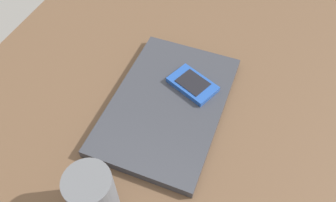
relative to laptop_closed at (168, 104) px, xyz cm
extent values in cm
cube|color=brown|center=(-4.87, 5.59, -2.49)|extent=(120.00, 80.00, 3.00)
cube|color=#33353D|center=(0.00, 0.00, 0.00)|extent=(33.95, 22.22, 1.97)
cube|color=#1E479E|center=(5.67, -3.38, 1.54)|extent=(9.57, 11.52, 1.11)
cube|color=black|center=(5.67, -3.38, 2.17)|extent=(6.83, 7.53, 0.14)
cylinder|color=#595B60|center=(-24.04, 3.56, 4.11)|extent=(7.60, 7.60, 10.19)
camera|label=1|loc=(-38.63, -15.02, 54.56)|focal=35.32mm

